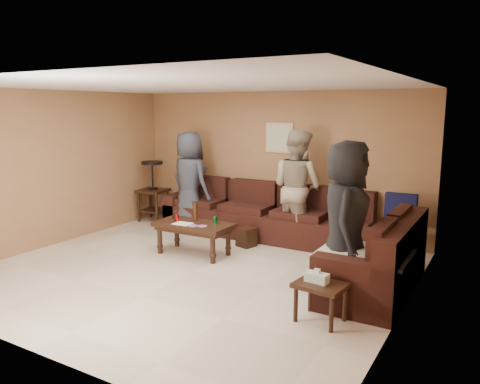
% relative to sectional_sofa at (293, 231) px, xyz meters
% --- Properties ---
extents(room, '(5.60, 5.50, 2.50)m').
position_rel_sectional_sofa_xyz_m(room, '(-0.81, -1.52, 1.34)').
color(room, beige).
rests_on(room, ground).
extents(sectional_sofa, '(4.65, 2.90, 0.97)m').
position_rel_sectional_sofa_xyz_m(sectional_sofa, '(0.00, 0.00, 0.00)').
color(sectional_sofa, black).
rests_on(sectional_sofa, ground).
extents(coffee_table, '(1.19, 0.61, 0.78)m').
position_rel_sectional_sofa_xyz_m(coffee_table, '(-1.26, -0.88, 0.09)').
color(coffee_table, black).
rests_on(coffee_table, ground).
extents(end_table_left, '(0.59, 0.59, 1.18)m').
position_rel_sectional_sofa_xyz_m(end_table_left, '(-3.25, 0.51, 0.29)').
color(end_table_left, black).
rests_on(end_table_left, ground).
extents(side_table_right, '(0.55, 0.47, 0.57)m').
position_rel_sectional_sofa_xyz_m(side_table_right, '(1.23, -2.09, 0.05)').
color(side_table_right, black).
rests_on(side_table_right, ground).
extents(waste_bin, '(0.32, 0.32, 0.31)m').
position_rel_sectional_sofa_xyz_m(waste_bin, '(-0.77, -0.11, -0.17)').
color(waste_bin, black).
rests_on(waste_bin, ground).
extents(wall_art, '(0.52, 0.04, 0.52)m').
position_rel_sectional_sofa_xyz_m(wall_art, '(-0.71, 0.96, 1.37)').
color(wall_art, '#CEB281').
rests_on(wall_art, ground).
extents(person_left, '(0.99, 0.77, 1.80)m').
position_rel_sectional_sofa_xyz_m(person_left, '(-2.20, 0.31, 0.57)').
color(person_left, '#323745').
rests_on(person_left, ground).
extents(person_middle, '(1.09, 0.96, 1.88)m').
position_rel_sectional_sofa_xyz_m(person_middle, '(-0.13, 0.44, 0.62)').
color(person_middle, tan).
rests_on(person_middle, ground).
extents(person_right, '(0.79, 1.02, 1.86)m').
position_rel_sectional_sofa_xyz_m(person_right, '(1.22, -1.27, 0.60)').
color(person_right, black).
rests_on(person_right, ground).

